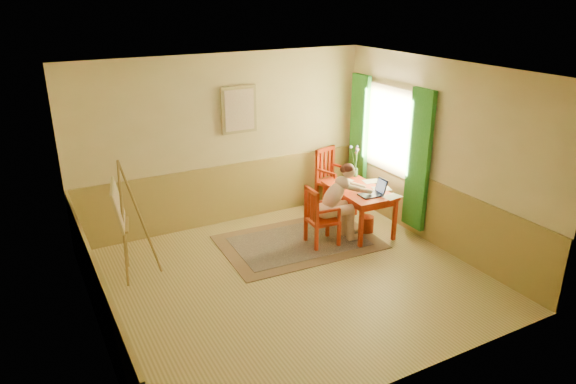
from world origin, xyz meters
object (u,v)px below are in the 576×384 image
table (359,194)px  figure (338,200)px  chair_back (331,178)px  chair_left (320,217)px  easel (121,210)px  laptop (374,192)px

table → figure: size_ratio=0.97×
table → chair_back: (0.17, 1.08, -0.09)m
table → chair_left: bearing=-169.5°
figure → table: bearing=18.1°
chair_left → figure: (0.32, -0.01, 0.22)m
chair_back → easel: bearing=-168.3°
chair_back → table: bearing=-99.1°
chair_left → figure: 0.39m
table → figure: (-0.51, -0.17, 0.06)m
chair_left → chair_back: size_ratio=0.88×
chair_left → chair_back: chair_back is taller
chair_back → figure: 1.43m
chair_left → laptop: 0.95m
chair_back → chair_left: bearing=-129.2°
chair_back → laptop: (-0.12, -1.39, 0.23)m
table → figure: bearing=-161.9°
chair_left → easel: easel is taller
table → easel: easel is taller
laptop → figure: bearing=165.5°
chair_left → chair_back: bearing=50.8°
laptop → easel: 3.75m
figure → easel: easel is taller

